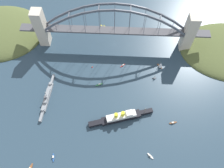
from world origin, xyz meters
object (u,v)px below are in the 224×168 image
(seaplane_taxiing_near_bridge, at_px, (103,27))
(small_boat_1, at_px, (155,77))
(small_boat_6, at_px, (53,157))
(channel_marker_buoy, at_px, (92,67))
(ocean_liner, at_px, (121,117))
(small_boat_9, at_px, (150,156))
(small_boat_4, at_px, (161,65))
(small_boat_2, at_px, (99,84))
(harbor_arch_bridge, at_px, (115,30))
(small_boat_7, at_px, (173,123))
(naval_cruiser, at_px, (47,97))
(small_boat_8, at_px, (123,65))

(seaplane_taxiing_near_bridge, relative_size, small_boat_1, 1.46)
(small_boat_6, relative_size, channel_marker_buoy, 3.59)
(seaplane_taxiing_near_bridge, distance_m, channel_marker_buoy, 83.75)
(ocean_liner, xyz_separation_m, channel_marker_buoy, (46.28, -81.89, -4.02))
(channel_marker_buoy, bearing_deg, seaplane_taxiing_near_bridge, -97.82)
(seaplane_taxiing_near_bridge, xyz_separation_m, small_boat_9, (-72.88, 212.98, -1.01))
(small_boat_1, relative_size, small_boat_6, 0.64)
(small_boat_4, xyz_separation_m, small_boat_6, (140.24, 143.13, -4.40))
(seaplane_taxiing_near_bridge, height_order, small_boat_2, seaplane_taxiing_near_bridge)
(small_boat_1, bearing_deg, seaplane_taxiing_near_bridge, -49.69)
(harbor_arch_bridge, distance_m, ocean_liner, 132.80)
(small_boat_1, relative_size, small_boat_2, 0.59)
(harbor_arch_bridge, height_order, small_boat_7, harbor_arch_bridge)
(ocean_liner, xyz_separation_m, small_boat_6, (81.87, 55.59, -4.31))
(harbor_arch_bridge, height_order, ocean_liner, harbor_arch_bridge)
(naval_cruiser, bearing_deg, channel_marker_buoy, -136.28)
(harbor_arch_bridge, bearing_deg, small_boat_8, 109.71)
(small_boat_2, xyz_separation_m, channel_marker_buoy, (13.14, -30.75, 0.32))
(naval_cruiser, distance_m, small_boat_8, 122.13)
(small_boat_4, bearing_deg, small_boat_6, 45.58)
(small_boat_4, bearing_deg, small_boat_8, 0.38)
(small_boat_6, height_order, channel_marker_buoy, channel_marker_buoy)
(seaplane_taxiing_near_bridge, bearing_deg, harbor_arch_bridge, 119.92)
(ocean_liner, xyz_separation_m, naval_cruiser, (104.85, -25.90, -2.16))
(naval_cruiser, xyz_separation_m, small_boat_7, (-174.65, 29.11, -2.07))
(ocean_liner, height_order, small_boat_9, ocean_liner)
(small_boat_4, height_order, small_boat_6, small_boat_4)
(small_boat_9, bearing_deg, small_boat_1, -95.43)
(small_boat_8, distance_m, channel_marker_buoy, 47.37)
(small_boat_2, xyz_separation_m, small_boat_8, (-33.93, -36.01, -0.11))
(small_boat_4, bearing_deg, channel_marker_buoy, 3.09)
(ocean_liner, xyz_separation_m, small_boat_4, (-58.37, -87.54, 0.09))
(small_boat_2, relative_size, small_boat_9, 1.40)
(harbor_arch_bridge, bearing_deg, small_boat_1, 135.16)
(small_boat_4, distance_m, small_boat_8, 57.76)
(small_boat_7, bearing_deg, harbor_arch_bridge, -57.55)
(harbor_arch_bridge, xyz_separation_m, small_boat_9, (-52.12, 176.90, -33.42))
(small_boat_4, bearing_deg, small_boat_7, 97.18)
(small_boat_6, bearing_deg, seaplane_taxiing_near_bridge, -102.03)
(small_boat_2, distance_m, channel_marker_buoy, 33.44)
(harbor_arch_bridge, distance_m, small_boat_4, 88.33)
(naval_cruiser, distance_m, small_boat_9, 160.89)
(small_boat_7, height_order, channel_marker_buoy, channel_marker_buoy)
(small_boat_4, xyz_separation_m, small_boat_9, (20.37, 135.66, -4.34))
(naval_cruiser, xyz_separation_m, small_boat_4, (-163.21, -61.64, 2.25))
(small_boat_9, distance_m, channel_marker_buoy, 154.94)
(harbor_arch_bridge, height_order, small_boat_6, harbor_arch_bridge)
(seaplane_taxiing_near_bridge, relative_size, small_boat_8, 1.33)
(ocean_liner, distance_m, small_boat_8, 87.27)
(seaplane_taxiing_near_bridge, bearing_deg, small_boat_9, 108.89)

